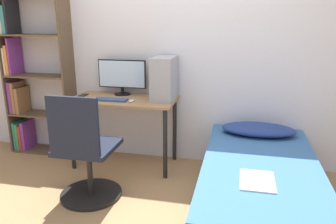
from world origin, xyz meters
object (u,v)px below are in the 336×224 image
pc_tower (164,78)px  bookshelf (28,80)px  keyboard (110,100)px  bed (259,188)px  monitor (122,76)px  office_chair (86,160)px

pc_tower → bookshelf: bearing=177.4°
keyboard → pc_tower: size_ratio=0.80×
bed → pc_tower: pc_tower is taller
pc_tower → keyboard: bearing=-161.4°
bed → monitor: size_ratio=3.48×
office_chair → bed: office_chair is taller
pc_tower → office_chair: bearing=-120.7°
bookshelf → monitor: bearing=1.9°
office_chair → keyboard: (-0.03, 0.67, 0.38)m
office_chair → keyboard: 0.77m
bookshelf → keyboard: (1.12, -0.25, -0.11)m
bed → bookshelf: bearing=163.0°
bookshelf → office_chair: (1.14, -0.92, -0.49)m
monitor → bed: bearing=-29.7°
office_chair → bed: 1.48m
office_chair → bookshelf: bearing=141.1°
bookshelf → bed: bearing=-17.0°
office_chair → pc_tower: size_ratio=2.22×
office_chair → pc_tower: bearing=59.3°
office_chair → monitor: 1.12m
monitor → pc_tower: pc_tower is taller
keyboard → bookshelf: bearing=167.2°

